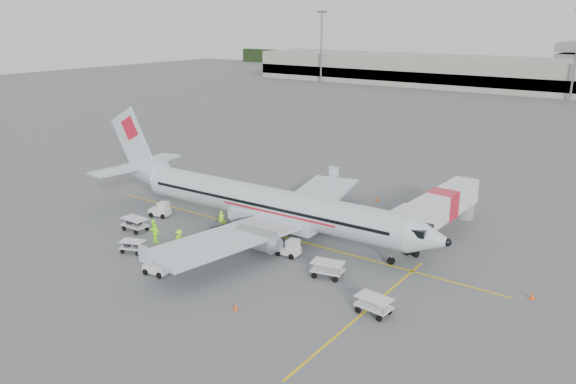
% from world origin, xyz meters
% --- Properties ---
extents(ground, '(360.00, 360.00, 0.00)m').
position_xyz_m(ground, '(0.00, 0.00, 0.00)').
color(ground, '#56595B').
extents(stripe_lead, '(44.00, 0.20, 0.01)m').
position_xyz_m(stripe_lead, '(0.00, 0.00, 0.01)').
color(stripe_lead, yellow).
rests_on(stripe_lead, ground).
extents(stripe_cross, '(0.20, 20.00, 0.01)m').
position_xyz_m(stripe_cross, '(14.00, -8.00, 0.01)').
color(stripe_cross, yellow).
rests_on(stripe_cross, ground).
extents(terminal_west, '(110.00, 22.00, 9.00)m').
position_xyz_m(terminal_west, '(-40.00, 130.00, 4.50)').
color(terminal_west, gray).
rests_on(terminal_west, ground).
extents(mast_west, '(3.20, 1.20, 22.00)m').
position_xyz_m(mast_west, '(-70.00, 118.00, 11.00)').
color(mast_west, slate).
rests_on(mast_west, ground).
extents(mast_center, '(3.20, 1.20, 22.00)m').
position_xyz_m(mast_center, '(5.00, 118.00, 11.00)').
color(mast_center, slate).
rests_on(mast_center, ground).
extents(aircraft, '(38.65, 30.74, 10.41)m').
position_xyz_m(aircraft, '(-0.78, -0.16, 5.20)').
color(aircraft, silver).
rests_on(aircraft, ground).
extents(jet_bridge, '(3.73, 16.84, 4.39)m').
position_xyz_m(jet_bridge, '(12.83, 9.00, 2.20)').
color(jet_bridge, silver).
rests_on(jet_bridge, ground).
extents(belt_loader, '(5.59, 3.69, 2.83)m').
position_xyz_m(belt_loader, '(-2.92, -2.46, 1.42)').
color(belt_loader, silver).
rests_on(belt_loader, ground).
extents(tug_fore, '(2.08, 1.27, 1.56)m').
position_xyz_m(tug_fore, '(3.82, -3.30, 0.78)').
color(tug_fore, silver).
rests_on(tug_fore, ground).
extents(tug_mid, '(2.20, 1.46, 1.58)m').
position_xyz_m(tug_mid, '(-2.66, -12.55, 0.79)').
color(tug_mid, silver).
rests_on(tug_mid, ground).
extents(tug_aft, '(2.31, 1.71, 1.59)m').
position_xyz_m(tug_aft, '(-13.05, -2.87, 0.80)').
color(tug_aft, silver).
rests_on(tug_aft, ground).
extents(cart_loaded_a, '(2.44, 1.91, 1.11)m').
position_xyz_m(cart_loaded_a, '(-7.75, -10.77, 0.56)').
color(cart_loaded_a, silver).
rests_on(cart_loaded_a, ground).
extents(cart_loaded_b, '(2.57, 1.54, 1.33)m').
position_xyz_m(cart_loaded_b, '(-11.79, -7.17, 0.67)').
color(cart_loaded_b, silver).
rests_on(cart_loaded_b, ground).
extents(cart_empty_a, '(2.79, 2.00, 1.32)m').
position_xyz_m(cart_empty_a, '(8.89, -4.96, 0.66)').
color(cart_empty_a, silver).
rests_on(cart_empty_a, ground).
extents(cart_empty_b, '(2.62, 1.71, 1.30)m').
position_xyz_m(cart_empty_b, '(14.61, -8.06, 0.65)').
color(cart_empty_b, silver).
rests_on(cart_empty_b, ground).
extents(cone_nose, '(0.38, 0.38, 0.62)m').
position_xyz_m(cone_nose, '(23.17, 0.69, 0.31)').
color(cone_nose, '#FA4B10').
rests_on(cone_nose, ground).
extents(cone_port, '(0.34, 0.34, 0.56)m').
position_xyz_m(cone_port, '(3.14, 15.18, 0.28)').
color(cone_port, '#FA4B10').
rests_on(cone_port, ground).
extents(cone_stbd, '(0.33, 0.33, 0.54)m').
position_xyz_m(cone_stbd, '(6.38, -13.31, 0.27)').
color(cone_stbd, '#FA4B10').
rests_on(cone_stbd, ground).
extents(crew_a, '(0.74, 0.72, 1.71)m').
position_xyz_m(crew_a, '(-5.59, -1.50, 0.86)').
color(crew_a, '#A3FF1E').
rests_on(crew_a, ground).
extents(crew_b, '(1.14, 1.18, 1.91)m').
position_xyz_m(crew_b, '(-8.68, -7.54, 0.95)').
color(crew_b, '#A3FF1E').
rests_on(crew_b, ground).
extents(crew_c, '(0.68, 1.16, 1.78)m').
position_xyz_m(crew_c, '(-5.05, -7.71, 0.89)').
color(crew_c, '#A3FF1E').
rests_on(crew_c, ground).
extents(crew_d, '(1.14, 0.68, 1.82)m').
position_xyz_m(crew_d, '(-7.86, -8.06, 0.91)').
color(crew_d, '#A3FF1E').
rests_on(crew_d, ground).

